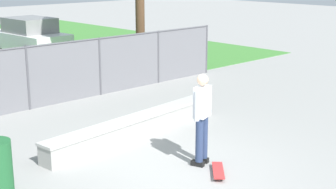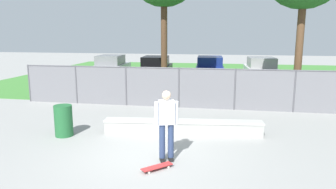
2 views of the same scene
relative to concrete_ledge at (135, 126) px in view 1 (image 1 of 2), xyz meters
name	(u,v)px [view 1 (image 1 of 2)]	position (x,y,z in m)	size (l,w,h in m)	color
ground_plane	(170,167)	(-0.67, -1.87, -0.24)	(80.00, 80.00, 0.00)	gray
concrete_ledge	(135,126)	(0.00, 0.00, 0.00)	(5.06, 1.00, 0.47)	#999993
skateboarder	(202,115)	(-0.13, -2.19, 0.77)	(0.57, 0.37, 1.82)	black
skateboard	(218,171)	(-0.26, -2.74, -0.17)	(0.71, 0.70, 0.09)	red
chainlink_fence	(28,76)	(-0.67, 3.70, 0.71)	(14.33, 0.07, 1.75)	#4C4C51
car_white	(29,36)	(3.58, 11.53, 0.60)	(2.18, 4.29, 1.66)	silver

